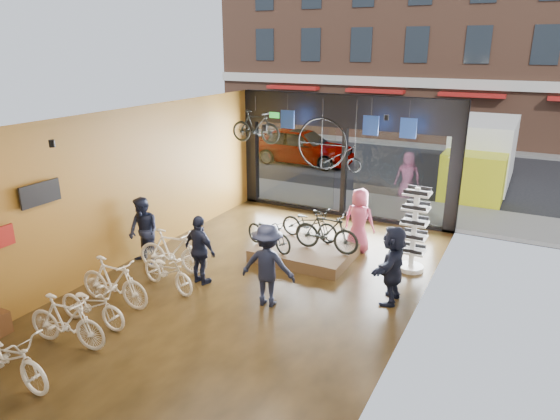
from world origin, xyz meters
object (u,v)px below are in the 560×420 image
Objects in this scene: floor_bike_1 at (66,321)px; display_bike_mid at (326,232)px; display_platform at (304,252)px; sunglasses_rack at (414,230)px; floor_bike_5 at (173,251)px; customer_4 at (359,220)px; customer_5 at (393,265)px; floor_bike_0 at (8,357)px; display_bike_left at (269,233)px; customer_3 at (268,265)px; floor_bike_4 at (168,271)px; street_car at (301,146)px; hung_bike at (256,127)px; display_bike_right at (310,224)px; floor_bike_3 at (114,282)px; floor_bike_2 at (92,305)px; penny_farthing at (332,147)px; box_truck at (480,157)px; customer_1 at (144,232)px; customer_2 at (200,250)px.

display_bike_mid is (2.74, 5.56, 0.32)m from floor_bike_1.
sunglasses_rack is at bearing 11.88° from display_platform.
customer_4 reaches higher than floor_bike_5.
floor_bike_0 is at bearing -41.31° from customer_5.
floor_bike_1 is 5.95m from display_platform.
display_bike_left is at bearing -156.24° from sunglasses_rack.
floor_bike_5 is (-0.29, 3.34, 0.04)m from floor_bike_1.
floor_bike_4 is at bearing 0.62° from customer_3.
customer_3 is at bearing -157.94° from street_car.
display_bike_right is at bearing -119.38° from hung_bike.
floor_bike_3 is at bearing 18.14° from customer_3.
display_platform is 1.07m from display_bike_left.
customer_3 is 0.86× the size of sunglasses_rack.
floor_bike_1 is 0.79× the size of sunglasses_rack.
customer_5 is (1.52, -2.31, -0.00)m from customer_4.
floor_bike_2 is 0.91× the size of customer_3.
penny_farthing is at bearing -37.59° from customer_4.
box_truck is 8.97m from hung_bike.
customer_3 reaches higher than customer_4.
customer_3 reaches higher than floor_bike_0.
customer_5 reaches higher than street_car.
street_car is 14.69m from floor_bike_2.
hung_bike is (-0.17, 6.71, 2.50)m from floor_bike_2.
floor_bike_1 is at bearing -175.67° from display_bike_left.
display_bike_mid is at bearing -106.35° from box_truck.
street_car is at bearing -53.29° from customer_4.
box_truck is at bearing -25.99° from floor_bike_3.
floor_bike_3 is at bearing -61.90° from customer_5.
box_truck is 9.30m from display_platform.
display_bike_right is at bearing -23.89° from floor_bike_2.
customer_1 reaches higher than floor_bike_0.
floor_bike_1 is at bearing -177.52° from hung_bike.
floor_bike_3 is 1.83m from floor_bike_5.
box_truck is 4.03× the size of hung_bike.
box_truck reaches higher than display_bike_right.
display_bike_right is at bearing 102.27° from display_platform.
floor_bike_3 is 0.94× the size of penny_farthing.
floor_bike_1 is 8.19m from penny_farthing.
penny_farthing is 2.36m from hung_bike.
floor_bike_2 is at bearing -107.01° from penny_farthing.
street_car is 8.36m from hung_bike.
hung_bike is at bearing -122.29° from customer_5.
display_bike_right is 3.24m from customer_5.
floor_bike_0 is 9.29m from penny_farthing.
box_truck is 2.65× the size of display_platform.
hung_bike is at bearing -9.74° from floor_bike_5.
customer_5 reaches higher than display_platform.
floor_bike_2 is (-0.15, 0.72, -0.07)m from floor_bike_1.
display_bike_mid reaches higher than floor_bike_5.
floor_bike_4 is 1.00× the size of customer_2.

